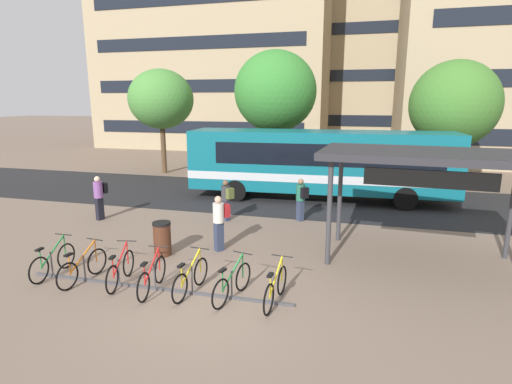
# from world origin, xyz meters

# --- Properties ---
(ground) EXTENTS (200.00, 200.00, 0.00)m
(ground) POSITION_xyz_m (0.00, 0.00, 0.00)
(ground) COLOR #7A6656
(bus_lane_asphalt) EXTENTS (80.00, 7.20, 0.01)m
(bus_lane_asphalt) POSITION_xyz_m (0.00, 10.61, 0.00)
(bus_lane_asphalt) COLOR #232326
(bus_lane_asphalt) RESTS_ON ground
(city_bus) EXTENTS (12.13, 3.15, 3.20)m
(city_bus) POSITION_xyz_m (1.13, 10.60, 1.78)
(city_bus) COLOR #0F6070
(city_bus) RESTS_ON ground
(bike_rack) EXTENTS (6.95, 0.17, 0.70)m
(bike_rack) POSITION_xyz_m (-1.63, 0.14, 0.09)
(bike_rack) COLOR #47474C
(bike_rack) RESTS_ON ground
(parked_bicycle_green_0) EXTENTS (0.52, 1.72, 0.99)m
(parked_bicycle_green_0) POSITION_xyz_m (-4.64, 0.20, 0.38)
(parked_bicycle_green_0) COLOR black
(parked_bicycle_green_0) RESTS_ON ground
(parked_bicycle_orange_1) EXTENTS (0.52, 1.72, 0.99)m
(parked_bicycle_orange_1) POSITION_xyz_m (-3.63, 0.08, 0.38)
(parked_bicycle_orange_1) COLOR black
(parked_bicycle_orange_1) RESTS_ON ground
(parked_bicycle_red_2) EXTENTS (0.52, 1.70, 0.99)m
(parked_bicycle_red_2) POSITION_xyz_m (-2.61, 0.19, 0.38)
(parked_bicycle_red_2) COLOR black
(parked_bicycle_red_2) RESTS_ON ground
(parked_bicycle_red_3) EXTENTS (0.52, 1.72, 0.99)m
(parked_bicycle_red_3) POSITION_xyz_m (-1.63, 0.03, 0.38)
(parked_bicycle_red_3) COLOR black
(parked_bicycle_red_3) RESTS_ON ground
(parked_bicycle_yellow_4) EXTENTS (0.52, 1.72, 0.99)m
(parked_bicycle_yellow_4) POSITION_xyz_m (-0.69, 0.19, 0.38)
(parked_bicycle_yellow_4) COLOR black
(parked_bicycle_yellow_4) RESTS_ON ground
(parked_bicycle_green_5) EXTENTS (0.58, 1.69, 0.99)m
(parked_bicycle_green_5) POSITION_xyz_m (0.37, 0.17, 0.38)
(parked_bicycle_green_5) COLOR black
(parked_bicycle_green_5) RESTS_ON ground
(parked_bicycle_yellow_6) EXTENTS (0.52, 1.72, 0.99)m
(parked_bicycle_yellow_6) POSITION_xyz_m (1.40, 0.21, 0.38)
(parked_bicycle_yellow_6) COLOR black
(parked_bicycle_yellow_6) RESTS_ON ground
(transit_shelter) EXTENTS (5.90, 3.37, 3.20)m
(transit_shelter) POSITION_xyz_m (4.85, 3.73, 2.99)
(transit_shelter) COLOR #38383D
(transit_shelter) RESTS_ON ground
(commuter_black_pack_0) EXTENTS (0.59, 0.59, 1.66)m
(commuter_black_pack_0) POSITION_xyz_m (0.93, 6.89, 0.95)
(commuter_black_pack_0) COLOR #2D3851
(commuter_black_pack_0) RESTS_ON ground
(commuter_black_pack_1) EXTENTS (0.47, 0.59, 1.73)m
(commuter_black_pack_1) POSITION_xyz_m (-6.67, 5.06, 1.00)
(commuter_black_pack_1) COLOR black
(commuter_black_pack_1) RESTS_ON ground
(commuter_red_pack_2) EXTENTS (0.56, 0.60, 1.74)m
(commuter_red_pack_2) POSITION_xyz_m (-1.00, 3.10, 1.01)
(commuter_red_pack_2) COLOR #2D3851
(commuter_red_pack_2) RESTS_ON ground
(commuter_olive_pack_3) EXTENTS (0.61, 0.54, 1.60)m
(commuter_olive_pack_3) POSITION_xyz_m (-1.85, 6.17, 0.92)
(commuter_olive_pack_3) COLOR #2D3851
(commuter_olive_pack_3) RESTS_ON ground
(trash_bin) EXTENTS (0.55, 0.55, 1.03)m
(trash_bin) POSITION_xyz_m (-2.54, 2.28, 0.52)
(trash_bin) COLOR #4C2819
(trash_bin) RESTS_ON ground
(street_tree_0) EXTENTS (4.03, 4.03, 6.49)m
(street_tree_0) POSITION_xyz_m (-9.25, 15.30, 4.64)
(street_tree_0) COLOR brown
(street_tree_0) RESTS_ON ground
(street_tree_1) EXTENTS (4.40, 4.40, 6.58)m
(street_tree_1) POSITION_xyz_m (7.46, 14.81, 4.37)
(street_tree_1) COLOR brown
(street_tree_1) RESTS_ON ground
(street_tree_2) EXTENTS (4.83, 4.83, 7.45)m
(street_tree_2) POSITION_xyz_m (-2.09, 15.85, 5.08)
(street_tree_2) COLOR brown
(street_tree_2) RESTS_ON ground
(building_left_wing) EXTENTS (22.19, 11.55, 21.92)m
(building_left_wing) POSITION_xyz_m (-11.64, 32.19, 10.96)
(building_left_wing) COLOR tan
(building_left_wing) RESTS_ON ground
(building_centre_block) EXTENTS (16.17, 13.69, 17.42)m
(building_centre_block) POSITION_xyz_m (-0.28, 40.81, 8.71)
(building_centre_block) COLOR tan
(building_centre_block) RESTS_ON ground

